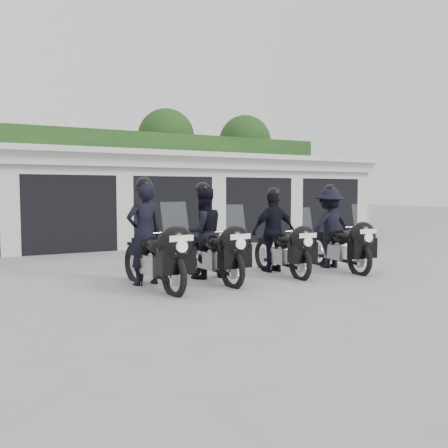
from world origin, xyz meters
name	(u,v)px	position (x,y,z in m)	size (l,w,h in m)	color
ground	(270,274)	(0.00, 0.00, 0.00)	(80.00, 80.00, 0.00)	#969792
garage_block	(147,200)	(0.00, 8.06, 1.42)	(16.40, 6.80, 2.96)	silver
background_vegetation	(120,168)	(0.37, 12.92, 2.77)	(20.00, 3.90, 5.80)	#183A15
police_bike_a	(152,243)	(-2.63, -0.16, 0.82)	(0.89, 2.37, 2.07)	black
police_bike_b	(208,237)	(-1.41, 0.07, 0.84)	(0.95, 2.28, 1.98)	black
police_bike_c	(278,236)	(0.25, 0.08, 0.79)	(1.04, 2.16, 1.88)	black
police_bike_d	(334,232)	(1.69, -0.02, 0.83)	(1.21, 2.24, 1.95)	black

